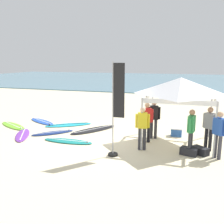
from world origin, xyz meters
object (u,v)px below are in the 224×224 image
(person_red, at_px, (147,120))
(surfboard_navy, at_px, (53,133))
(surfboard_lime, at_px, (13,126))
(person_blue, at_px, (219,132))
(surfboard_cyan, at_px, (68,125))
(gear_bag_by_pole, at_px, (189,151))
(banner_flag, at_px, (116,114))
(cooler_box, at_px, (176,132))
(surfboard_teal, at_px, (68,141))
(gear_bag_near_tent, at_px, (200,151))
(person_green, at_px, (191,129))
(person_grey, at_px, (209,126))
(surfboard_black, at_px, (94,130))
(surfboard_purple, at_px, (23,135))
(person_black, at_px, (154,117))
(person_yellow, at_px, (142,125))
(surfboard_blue, at_px, (42,121))

(person_red, bearing_deg, surfboard_navy, -179.28)
(surfboard_lime, distance_m, person_blue, 10.02)
(surfboard_cyan, xyz_separation_m, gear_bag_by_pole, (6.21, -2.48, 0.10))
(banner_flag, height_order, cooler_box, banner_flag)
(surfboard_teal, height_order, gear_bag_near_tent, gear_bag_near_tent)
(surfboard_cyan, xyz_separation_m, surfboard_teal, (1.26, -2.46, 0.00))
(surfboard_cyan, distance_m, gear_bag_near_tent, 6.99)
(person_green, bearing_deg, person_blue, -4.91)
(person_grey, bearing_deg, surfboard_black, 166.36)
(surfboard_cyan, distance_m, surfboard_purple, 2.57)
(person_blue, bearing_deg, gear_bag_near_tent, 156.00)
(surfboard_teal, xyz_separation_m, banner_flag, (2.40, -0.90, 1.54))
(surfboard_navy, height_order, banner_flag, banner_flag)
(person_grey, relative_size, person_black, 1.00)
(banner_flag, bearing_deg, surfboard_black, 124.98)
(person_yellow, height_order, cooler_box, person_yellow)
(person_red, bearing_deg, person_green, -27.49)
(surfboard_navy, height_order, gear_bag_by_pole, gear_bag_by_pole)
(surfboard_navy, relative_size, cooler_box, 3.62)
(surfboard_blue, xyz_separation_m, surfboard_navy, (1.76, -1.78, 0.00))
(person_yellow, bearing_deg, cooler_box, 62.34)
(person_red, height_order, banner_flag, banner_flag)
(gear_bag_by_pole, bearing_deg, surfboard_blue, 161.34)
(surfboard_navy, bearing_deg, person_blue, -7.54)
(surfboard_blue, distance_m, banner_flag, 6.68)
(surfboard_cyan, xyz_separation_m, person_black, (4.66, -0.88, 0.95))
(gear_bag_near_tent, bearing_deg, person_black, 144.65)
(person_green, height_order, gear_bag_by_pole, person_green)
(surfboard_cyan, bearing_deg, person_yellow, -28.80)
(person_yellow, relative_size, person_grey, 1.00)
(surfboard_teal, xyz_separation_m, person_blue, (5.90, -0.05, 0.95))
(surfboard_navy, bearing_deg, person_yellow, -11.25)
(surfboard_lime, height_order, person_yellow, person_yellow)
(surfboard_lime, bearing_deg, person_grey, -4.20)
(person_green, bearing_deg, cooler_box, 105.36)
(gear_bag_by_pole, bearing_deg, person_grey, 46.85)
(surfboard_blue, relative_size, surfboard_purple, 1.04)
(surfboard_lime, bearing_deg, person_red, -3.70)
(surfboard_cyan, relative_size, person_red, 1.40)
(gear_bag_by_pole, bearing_deg, surfboard_black, 156.30)
(person_yellow, relative_size, cooler_box, 3.42)
(person_green, relative_size, gear_bag_near_tent, 2.85)
(surfboard_lime, bearing_deg, surfboard_purple, -39.11)
(surfboard_cyan, bearing_deg, surfboard_teal, -62.90)
(surfboard_cyan, bearing_deg, cooler_box, -2.10)
(person_red, bearing_deg, surfboard_black, 159.88)
(person_black, xyz_separation_m, gear_bag_near_tent, (1.95, -1.38, -0.85))
(person_red, height_order, gear_bag_by_pole, person_red)
(person_blue, bearing_deg, surfboard_blue, 163.03)
(surfboard_blue, bearing_deg, person_red, -15.45)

